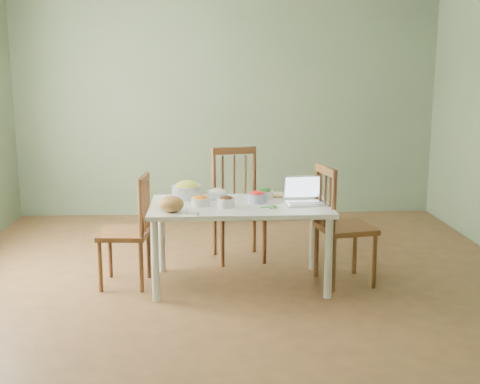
{
  "coord_description": "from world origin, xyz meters",
  "views": [
    {
      "loc": [
        -0.26,
        -4.92,
        1.78
      ],
      "look_at": [
        0.02,
        -0.02,
        0.78
      ],
      "focal_mm": 46.32,
      "sensor_mm": 36.0,
      "label": 1
    }
  ],
  "objects": [
    {
      "name": "flatbread",
      "position": [
        0.37,
        0.28,
        0.69
      ],
      "size": [
        0.23,
        0.23,
        0.02
      ],
      "primitive_type": "cylinder",
      "rotation": [
        0.0,
        0.0,
        -0.18
      ],
      "color": "tan",
      "rests_on": "dining_table"
    },
    {
      "name": "butter_stick",
      "position": [
        -0.36,
        -0.37,
        0.7
      ],
      "size": [
        0.1,
        0.07,
        0.03
      ],
      "primitive_type": "cube",
      "rotation": [
        0.0,
        0.0,
        -0.43
      ],
      "color": "white",
      "rests_on": "dining_table"
    },
    {
      "name": "chair_right",
      "position": [
        0.89,
        -0.03,
        0.5
      ],
      "size": [
        0.49,
        0.51,
        0.99
      ],
      "primitive_type": null,
      "rotation": [
        0.0,
        0.0,
        1.76
      ],
      "color": "#4E3017",
      "rests_on": "floor"
    },
    {
      "name": "chair_left",
      "position": [
        -0.93,
        0.02,
        0.46
      ],
      "size": [
        0.42,
        0.44,
        0.92
      ],
      "primitive_type": null,
      "rotation": [
        0.0,
        0.0,
        -1.65
      ],
      "color": "#4E3017",
      "rests_on": "floor"
    },
    {
      "name": "bowl_onion",
      "position": [
        -0.17,
        0.19,
        0.73
      ],
      "size": [
        0.2,
        0.2,
        0.09
      ],
      "primitive_type": null,
      "rotation": [
        0.0,
        0.0,
        0.31
      ],
      "color": "beige",
      "rests_on": "dining_table"
    },
    {
      "name": "bowl_redpep",
      "position": [
        0.16,
        0.03,
        0.73
      ],
      "size": [
        0.16,
        0.16,
        0.09
      ],
      "primitive_type": null,
      "rotation": [
        0.0,
        0.0,
        0.04
      ],
      "color": "red",
      "rests_on": "dining_table"
    },
    {
      "name": "bowl_mushroom",
      "position": [
        -0.1,
        -0.14,
        0.73
      ],
      "size": [
        0.18,
        0.18,
        0.09
      ],
      "primitive_type": null,
      "rotation": [
        0.0,
        0.0,
        0.42
      ],
      "color": "black",
      "rests_on": "dining_table"
    },
    {
      "name": "wall_front",
      "position": [
        0.0,
        -2.5,
        1.35
      ],
      "size": [
        5.0,
        0.0,
        2.7
      ],
      "primitive_type": "cube",
      "color": "#687D5C",
      "rests_on": "ground"
    },
    {
      "name": "basil_bunch",
      "position": [
        0.24,
        -0.17,
        0.69
      ],
      "size": [
        0.17,
        0.17,
        0.02
      ],
      "primitive_type": null,
      "color": "#1C6816",
      "rests_on": "dining_table"
    },
    {
      "name": "bowl_squash",
      "position": [
        -0.42,
        0.21,
        0.76
      ],
      "size": [
        0.29,
        0.29,
        0.15
      ],
      "primitive_type": null,
      "rotation": [
        0.0,
        0.0,
        -0.12
      ],
      "color": "gold",
      "rests_on": "dining_table"
    },
    {
      "name": "bowl_carrot",
      "position": [
        -0.3,
        -0.07,
        0.72
      ],
      "size": [
        0.19,
        0.19,
        0.08
      ],
      "primitive_type": null,
      "rotation": [
        0.0,
        0.0,
        -0.33
      ],
      "color": "orange",
      "rests_on": "dining_table"
    },
    {
      "name": "bowl_broccoli",
      "position": [
        0.24,
        0.19,
        0.73
      ],
      "size": [
        0.16,
        0.16,
        0.09
      ],
      "primitive_type": null,
      "rotation": [
        0.0,
        0.0,
        0.11
      ],
      "color": "#15330E",
      "rests_on": "dining_table"
    },
    {
      "name": "floor",
      "position": [
        0.0,
        0.0,
        0.0
      ],
      "size": [
        5.0,
        5.0,
        0.0
      ],
      "primitive_type": "cube",
      "color": "#513621",
      "rests_on": "ground"
    },
    {
      "name": "wall_back",
      "position": [
        0.0,
        2.5,
        1.35
      ],
      "size": [
        5.0,
        0.0,
        2.7
      ],
      "primitive_type": "cube",
      "color": "#687D5C",
      "rests_on": "ground"
    },
    {
      "name": "bread_boule",
      "position": [
        -0.53,
        -0.27,
        0.75
      ],
      "size": [
        0.24,
        0.24,
        0.13
      ],
      "primitive_type": "ellipsoid",
      "rotation": [
        0.0,
        0.0,
        0.3
      ],
      "color": "#AA7A3F",
      "rests_on": "dining_table"
    },
    {
      "name": "dining_table",
      "position": [
        0.02,
        -0.02,
        0.34
      ],
      "size": [
        1.46,
        0.82,
        0.68
      ],
      "primitive_type": null,
      "color": "white",
      "rests_on": "floor"
    },
    {
      "name": "laptop",
      "position": [
        0.55,
        -0.06,
        0.79
      ],
      "size": [
        0.33,
        0.3,
        0.22
      ],
      "primitive_type": null,
      "rotation": [
        0.0,
        0.0,
        0.05
      ],
      "color": "silver",
      "rests_on": "dining_table"
    },
    {
      "name": "chair_far",
      "position": [
        0.04,
        0.66,
        0.52
      ],
      "size": [
        0.53,
        0.51,
        1.03
      ],
      "primitive_type": null,
      "rotation": [
        0.0,
        0.0,
        0.18
      ],
      "color": "#4E3017",
      "rests_on": "floor"
    }
  ]
}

